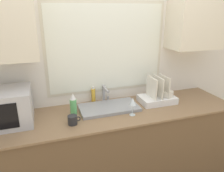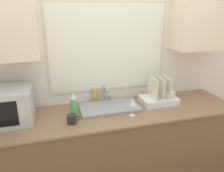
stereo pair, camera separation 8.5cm
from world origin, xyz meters
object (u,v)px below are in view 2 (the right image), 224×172
at_px(spray_bottle, 73,104).
at_px(soap_bottle, 95,95).
at_px(dish_rack, 160,97).
at_px(microwave, 8,105).
at_px(wine_glass, 133,102).
at_px(faucet, 106,92).
at_px(mug_near_sink, 72,119).

bearing_deg(spray_bottle, soap_bottle, 43.14).
bearing_deg(dish_rack, microwave, 179.71).
relative_size(microwave, soap_bottle, 2.33).
bearing_deg(microwave, soap_bottle, 14.50).
bearing_deg(wine_glass, faucet, 114.95).
bearing_deg(wine_glass, dish_rack, 26.33).
distance_m(spray_bottle, soap_bottle, 0.35).
xyz_separation_m(faucet, spray_bottle, (-0.36, -0.18, -0.01)).
distance_m(dish_rack, soap_bottle, 0.70).
relative_size(faucet, microwave, 0.46).
distance_m(dish_rack, spray_bottle, 0.92).
bearing_deg(mug_near_sink, faucet, 41.74).
xyz_separation_m(microwave, dish_rack, (1.49, -0.01, -0.09)).
xyz_separation_m(faucet, mug_near_sink, (-0.40, -0.36, -0.08)).
bearing_deg(wine_glass, spray_bottle, 161.87).
distance_m(mug_near_sink, wine_glass, 0.57).
xyz_separation_m(dish_rack, soap_bottle, (-0.66, 0.22, 0.01)).
height_order(mug_near_sink, wine_glass, wine_glass).
distance_m(microwave, spray_bottle, 0.57).
bearing_deg(microwave, faucet, 9.82).
xyz_separation_m(mug_near_sink, wine_glass, (0.57, -0.00, 0.09)).
bearing_deg(dish_rack, soap_bottle, 161.64).
bearing_deg(mug_near_sink, soap_bottle, 54.90).
height_order(spray_bottle, wine_glass, spray_bottle).
xyz_separation_m(microwave, wine_glass, (1.10, -0.20, -0.02)).
distance_m(faucet, microwave, 0.95).
xyz_separation_m(dish_rack, wine_glass, (-0.38, -0.19, 0.07)).
bearing_deg(microwave, mug_near_sink, -20.02).
xyz_separation_m(microwave, spray_bottle, (0.57, -0.02, -0.05)).
relative_size(faucet, spray_bottle, 0.88).
bearing_deg(faucet, soap_bottle, 155.92).
height_order(dish_rack, spray_bottle, dish_rack).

